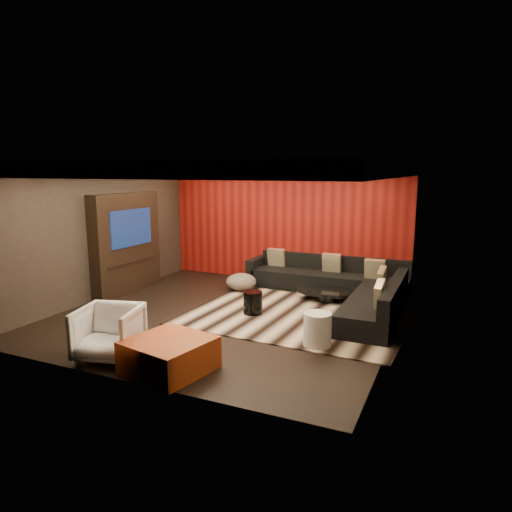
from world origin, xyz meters
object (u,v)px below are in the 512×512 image
at_px(drum_stool, 253,303).
at_px(white_side_table, 317,330).
at_px(armchair, 109,333).
at_px(orange_ottoman, 169,355).
at_px(sectional_sofa, 343,288).
at_px(coffee_table, 327,295).

distance_m(drum_stool, white_side_table, 1.89).
relative_size(white_side_table, armchair, 0.63).
bearing_deg(orange_ottoman, sectional_sofa, 72.96).
xyz_separation_m(drum_stool, armchair, (-1.05, -2.70, 0.15)).
bearing_deg(sectional_sofa, white_side_table, -84.78).
xyz_separation_m(drum_stool, orange_ottoman, (-0.02, -2.70, -0.01)).
height_order(armchair, sectional_sofa, armchair).
distance_m(white_side_table, orange_ottoman, 2.29).
distance_m(coffee_table, orange_ottoman, 4.27).
bearing_deg(armchair, drum_stool, 53.76).
distance_m(white_side_table, armchair, 3.10).
bearing_deg(drum_stool, sectional_sofa, 51.52).
relative_size(armchair, sectional_sofa, 0.23).
distance_m(orange_ottoman, sectional_sofa, 4.57).
bearing_deg(orange_ottoman, white_side_table, 46.29).
relative_size(orange_ottoman, sectional_sofa, 0.28).
relative_size(white_side_table, sectional_sofa, 0.15).
bearing_deg(drum_stool, coffee_table, 53.97).
bearing_deg(orange_ottoman, coffee_table, 75.63).
xyz_separation_m(drum_stool, white_side_table, (1.57, -1.04, 0.04)).
bearing_deg(white_side_table, coffee_table, 101.94).
height_order(coffee_table, armchair, armchair).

